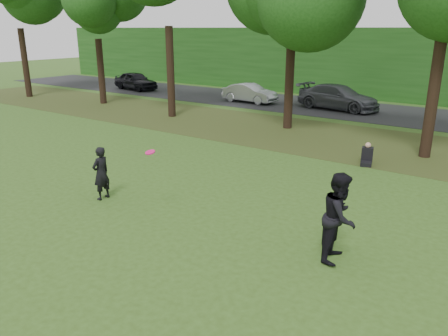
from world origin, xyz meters
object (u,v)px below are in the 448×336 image
object	(u,v)px
frisbee	(150,152)
seated_person	(367,156)
player_left	(101,173)
player_right	(340,217)

from	to	relation	value
frisbee	seated_person	distance (m)	8.98
player_left	frisbee	world-z (taller)	frisbee
player_right	frisbee	distance (m)	5.14
frisbee	player_left	bearing A→B (deg)	178.96
player_left	frisbee	distance (m)	2.37
player_left	seated_person	world-z (taller)	player_left
frisbee	seated_person	size ratio (longest dim) A/B	0.46
player_right	player_left	bearing A→B (deg)	88.41
frisbee	seated_person	world-z (taller)	frisbee
player_right	frisbee	world-z (taller)	player_right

